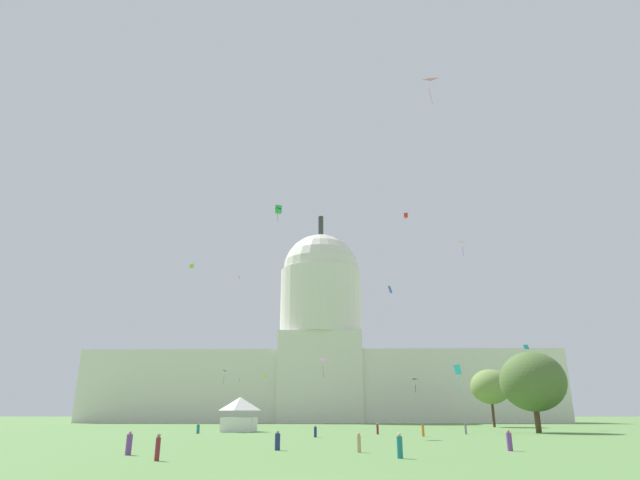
{
  "coord_description": "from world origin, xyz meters",
  "views": [
    {
      "loc": [
        2.38,
        -24.61,
        3.1
      ],
      "look_at": [
        -0.71,
        78.26,
        37.16
      ],
      "focal_mm": 29.28,
      "sensor_mm": 36.0,
      "label": 1
    }
  ],
  "objects_px": {
    "person_maroon_lawn_far_right": "(378,429)",
    "person_maroon_mid_left": "(158,448)",
    "tree_east_near": "(533,381)",
    "kite_red_high": "(406,215)",
    "event_tent": "(240,414)",
    "person_orange_mid_center": "(423,431)",
    "kite_violet_low": "(239,380)",
    "kite_turquoise_low": "(526,347)",
    "person_purple_mid_right": "(509,441)",
    "kite_blue_mid": "(390,289)",
    "kite_cyan_low": "(458,371)",
    "person_navy_back_right": "(315,432)",
    "tree_east_far": "(491,387)",
    "kite_orange_mid": "(239,277)",
    "person_navy_edge_east": "(278,441)",
    "person_tan_front_left": "(359,443)",
    "capitol_building": "(321,357)",
    "kite_lime_mid": "(192,266)",
    "person_teal_back_center": "(198,429)",
    "kite_gold_high": "(462,245)",
    "kite_yellow_low": "(265,376)",
    "kite_black_low": "(413,382)",
    "kite_blue_low": "(223,372)",
    "person_teal_near_tree_west": "(400,447)",
    "kite_white_mid": "(254,356)",
    "person_grey_aisle_center": "(466,429)",
    "kite_magenta_low": "(324,363)",
    "kite_green_high": "(278,209)",
    "person_purple_front_right": "(129,444)"
  },
  "relations": [
    {
      "from": "person_maroon_mid_left",
      "to": "person_maroon_lawn_far_right",
      "type": "height_order",
      "value": "person_maroon_mid_left"
    },
    {
      "from": "person_orange_mid_center",
      "to": "kite_orange_mid",
      "type": "height_order",
      "value": "kite_orange_mid"
    },
    {
      "from": "tree_east_near",
      "to": "kite_turquoise_low",
      "type": "distance_m",
      "value": 5.81
    },
    {
      "from": "person_orange_mid_center",
      "to": "person_navy_edge_east",
      "type": "distance_m",
      "value": 32.35
    },
    {
      "from": "person_purple_mid_right",
      "to": "person_teal_back_center",
      "type": "relative_size",
      "value": 1.1
    },
    {
      "from": "person_maroon_mid_left",
      "to": "kite_black_low",
      "type": "relative_size",
      "value": 0.73
    },
    {
      "from": "kite_orange_mid",
      "to": "kite_lime_mid",
      "type": "distance_m",
      "value": 23.11
    },
    {
      "from": "person_maroon_lawn_far_right",
      "to": "kite_black_low",
      "type": "relative_size",
      "value": 0.69
    },
    {
      "from": "tree_east_near",
      "to": "tree_east_far",
      "type": "bearing_deg",
      "value": 85.74
    },
    {
      "from": "kite_orange_mid",
      "to": "kite_turquoise_low",
      "type": "height_order",
      "value": "kite_orange_mid"
    },
    {
      "from": "person_grey_aisle_center",
      "to": "kite_lime_mid",
      "type": "bearing_deg",
      "value": 69.97
    },
    {
      "from": "kite_cyan_low",
      "to": "kite_blue_mid",
      "type": "height_order",
      "value": "kite_blue_mid"
    },
    {
      "from": "kite_cyan_low",
      "to": "kite_blue_low",
      "type": "bearing_deg",
      "value": -149.04
    },
    {
      "from": "person_maroon_mid_left",
      "to": "kite_violet_low",
      "type": "distance_m",
      "value": 99.08
    },
    {
      "from": "person_teal_back_center",
      "to": "person_navy_edge_east",
      "type": "xyz_separation_m",
      "value": [
        16.14,
        -36.47,
        0.04
      ]
    },
    {
      "from": "kite_magenta_low",
      "to": "event_tent",
      "type": "bearing_deg",
      "value": -143.82
    },
    {
      "from": "tree_east_near",
      "to": "kite_red_high",
      "type": "distance_m",
      "value": 54.64
    },
    {
      "from": "event_tent",
      "to": "person_orange_mid_center",
      "type": "distance_m",
      "value": 32.53
    },
    {
      "from": "kite_turquoise_low",
      "to": "kite_red_high",
      "type": "distance_m",
      "value": 49.72
    },
    {
      "from": "person_maroon_lawn_far_right",
      "to": "person_maroon_mid_left",
      "type": "bearing_deg",
      "value": -155.24
    },
    {
      "from": "person_orange_mid_center",
      "to": "kite_white_mid",
      "type": "distance_m",
      "value": 88.69
    },
    {
      "from": "event_tent",
      "to": "tree_east_far",
      "type": "xyz_separation_m",
      "value": [
        50.93,
        30.54,
        5.72
      ]
    },
    {
      "from": "person_grey_aisle_center",
      "to": "kite_magenta_low",
      "type": "xyz_separation_m",
      "value": [
        -21.61,
        25.8,
        11.95
      ]
    },
    {
      "from": "person_maroon_lawn_far_right",
      "to": "kite_magenta_low",
      "type": "xyz_separation_m",
      "value": [
        -8.48,
        26.41,
        11.92
      ]
    },
    {
      "from": "kite_black_low",
      "to": "kite_violet_low",
      "type": "bearing_deg",
      "value": -70.5
    },
    {
      "from": "person_navy_back_right",
      "to": "tree_east_far",
      "type": "bearing_deg",
      "value": -136.86
    },
    {
      "from": "person_orange_mid_center",
      "to": "person_tan_front_left",
      "type": "distance_m",
      "value": 31.49
    },
    {
      "from": "person_teal_near_tree_west",
      "to": "kite_white_mid",
      "type": "bearing_deg",
      "value": 127.24
    },
    {
      "from": "kite_cyan_low",
      "to": "kite_red_high",
      "type": "height_order",
      "value": "kite_red_high"
    },
    {
      "from": "tree_east_near",
      "to": "person_purple_front_right",
      "type": "distance_m",
      "value": 67.55
    },
    {
      "from": "capitol_building",
      "to": "person_maroon_lawn_far_right",
      "type": "distance_m",
      "value": 95.21
    },
    {
      "from": "capitol_building",
      "to": "person_grey_aisle_center",
      "type": "bearing_deg",
      "value": -75.27
    },
    {
      "from": "kite_black_low",
      "to": "kite_blue_low",
      "type": "bearing_deg",
      "value": -80.54
    },
    {
      "from": "kite_violet_low",
      "to": "person_navy_back_right",
      "type": "bearing_deg",
      "value": 55.63
    },
    {
      "from": "person_teal_back_center",
      "to": "person_tan_front_left",
      "type": "distance_m",
      "value": 45.05
    },
    {
      "from": "person_orange_mid_center",
      "to": "kite_blue_mid",
      "type": "bearing_deg",
      "value": -41.32
    },
    {
      "from": "kite_turquoise_low",
      "to": "kite_gold_high",
      "type": "bearing_deg",
      "value": -53.76
    },
    {
      "from": "event_tent",
      "to": "kite_turquoise_low",
      "type": "bearing_deg",
      "value": 2.12
    },
    {
      "from": "person_orange_mid_center",
      "to": "person_purple_front_right",
      "type": "xyz_separation_m",
      "value": [
        -27.58,
        -33.2,
        0.04
      ]
    },
    {
      "from": "person_navy_back_right",
      "to": "kite_red_high",
      "type": "height_order",
      "value": "kite_red_high"
    },
    {
      "from": "person_tan_front_left",
      "to": "kite_cyan_low",
      "type": "height_order",
      "value": "kite_cyan_low"
    },
    {
      "from": "kite_yellow_low",
      "to": "person_tan_front_left",
      "type": "bearing_deg",
      "value": -157.06
    },
    {
      "from": "capitol_building",
      "to": "kite_blue_mid",
      "type": "distance_m",
      "value": 76.63
    },
    {
      "from": "kite_orange_mid",
      "to": "kite_violet_low",
      "type": "xyz_separation_m",
      "value": [
        -0.89,
        11.84,
        -23.61
      ]
    },
    {
      "from": "event_tent",
      "to": "kite_green_high",
      "type": "xyz_separation_m",
      "value": [
        6.8,
        -10.32,
        32.8
      ]
    },
    {
      "from": "kite_green_high",
      "to": "kite_magenta_low",
      "type": "distance_m",
      "value": 36.3
    },
    {
      "from": "kite_magenta_low",
      "to": "kite_white_mid",
      "type": "relative_size",
      "value": 1.34
    },
    {
      "from": "person_purple_mid_right",
      "to": "kite_blue_mid",
      "type": "bearing_deg",
      "value": -91.91
    },
    {
      "from": "person_navy_back_right",
      "to": "kite_white_mid",
      "type": "xyz_separation_m",
      "value": [
        -21.28,
        82.27,
        17.93
      ]
    },
    {
      "from": "kite_black_low",
      "to": "kite_violet_low",
      "type": "xyz_separation_m",
      "value": [
        -40.56,
        21.53,
        1.72
      ]
    }
  ]
}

